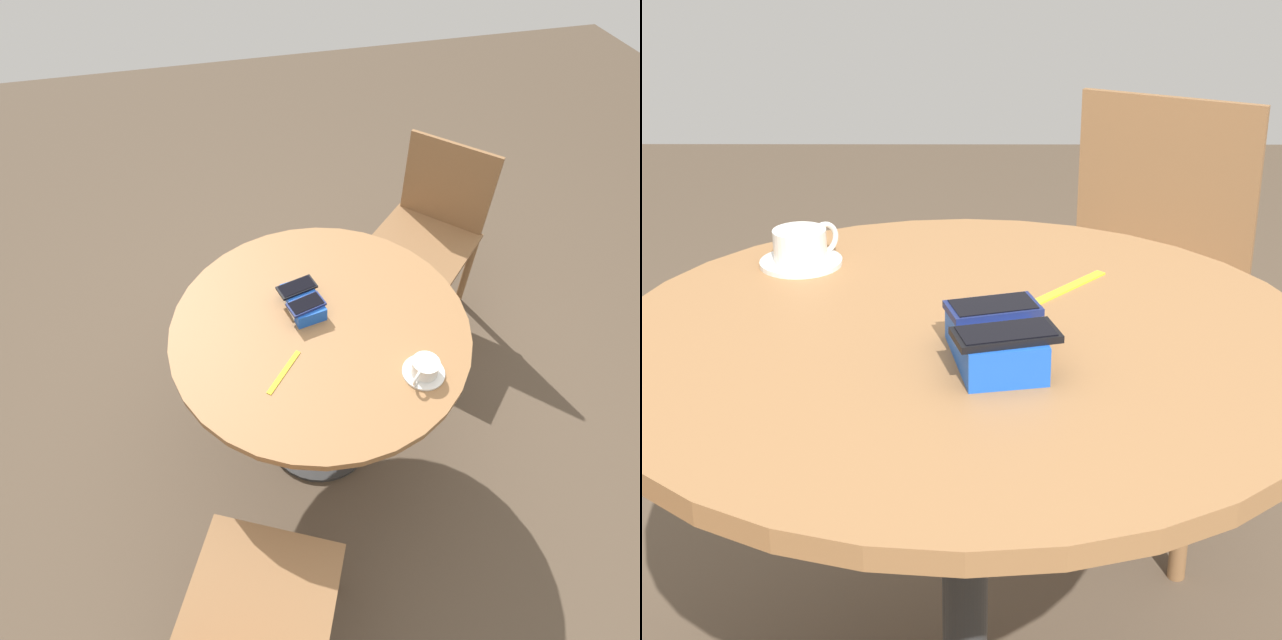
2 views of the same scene
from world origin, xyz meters
TOP-DOWN VIEW (x-y plane):
  - ground_plane at (0.00, 0.00)m, footprint 8.00×8.00m
  - round_table at (0.00, 0.00)m, footprint 1.00×1.00m
  - phone_box at (-0.09, -0.04)m, footprint 0.19×0.13m
  - phone_black at (-0.13, -0.05)m, footprint 0.10×0.14m
  - phone_navy at (-0.05, -0.04)m, footprint 0.10×0.13m
  - saucer at (0.27, 0.26)m, footprint 0.13×0.13m
  - coffee_cup at (0.27, 0.26)m, footprint 0.10×0.10m
  - lanyard_strap at (0.16, -0.15)m, footprint 0.14×0.13m
  - chair_near_window at (0.77, -0.37)m, footprint 0.55×0.55m
  - chair_far_side at (-0.66, 0.69)m, footprint 0.64×0.64m

SIDE VIEW (x-z plane):
  - ground_plane at x=0.00m, z-range 0.00..0.00m
  - chair_far_side at x=-0.66m, z-range 0.03..0.90m
  - chair_near_window at x=0.77m, z-range 0.03..0.92m
  - round_table at x=0.00m, z-range 0.24..1.00m
  - lanyard_strap at x=0.16m, z-range 0.75..0.76m
  - saucer at x=0.27m, z-range 0.75..0.76m
  - phone_box at x=-0.09m, z-range 0.75..0.81m
  - coffee_cup at x=0.27m, z-range 0.76..0.82m
  - phone_black at x=-0.13m, z-range 0.81..0.82m
  - phone_navy at x=-0.05m, z-range 0.81..0.82m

